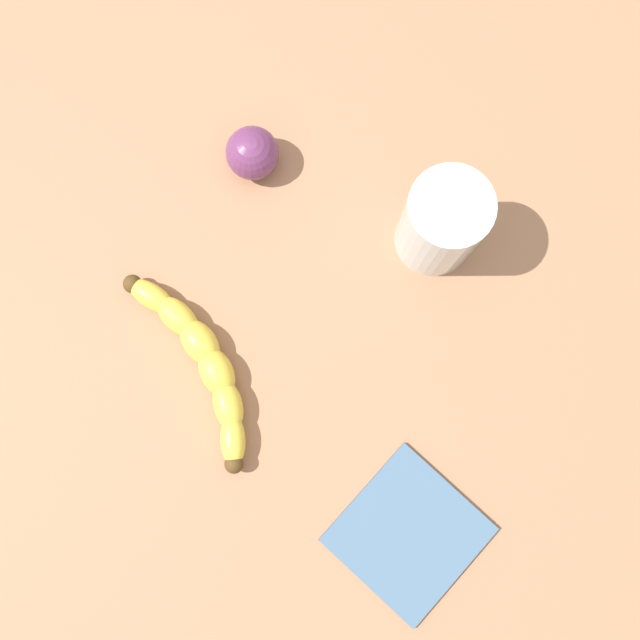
% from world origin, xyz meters
% --- Properties ---
extents(wooden_tabletop, '(1.20, 1.20, 0.03)m').
position_xyz_m(wooden_tabletop, '(0.00, 0.00, 0.01)').
color(wooden_tabletop, '#A67453').
rests_on(wooden_tabletop, ground).
extents(banana, '(0.16, 0.15, 0.03)m').
position_xyz_m(banana, '(0.14, 0.12, 0.05)').
color(banana, yellow).
rests_on(banana, wooden_tabletop).
extents(smoothie_glass, '(0.07, 0.07, 0.11)m').
position_xyz_m(smoothie_glass, '(-0.04, -0.05, 0.08)').
color(smoothie_glass, silver).
rests_on(smoothie_glass, wooden_tabletop).
extents(plum_fruit, '(0.05, 0.05, 0.05)m').
position_xyz_m(plum_fruit, '(0.15, -0.08, 0.06)').
color(plum_fruit, '#6B3360').
rests_on(plum_fruit, wooden_tabletop).
extents(folded_napkin, '(0.16, 0.16, 0.01)m').
position_xyz_m(folded_napkin, '(-0.09, 0.22, 0.03)').
color(folded_napkin, slate).
rests_on(folded_napkin, wooden_tabletop).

